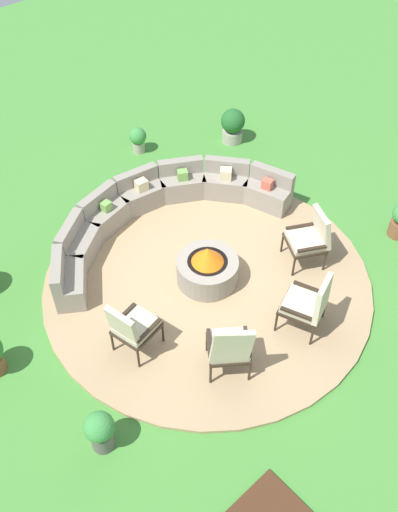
% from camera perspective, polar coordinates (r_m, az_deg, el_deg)
% --- Properties ---
extents(ground_plane, '(24.00, 24.00, 0.00)m').
position_cam_1_polar(ground_plane, '(9.19, 0.84, -2.61)').
color(ground_plane, '#478C38').
extents(patio_circle, '(5.30, 5.30, 0.06)m').
position_cam_1_polar(patio_circle, '(9.17, 0.84, -2.48)').
color(patio_circle, tan).
rests_on(patio_circle, ground_plane).
extents(fire_pit, '(0.99, 0.99, 0.71)m').
position_cam_1_polar(fire_pit, '(8.94, 0.86, -1.20)').
color(fire_pit, gray).
rests_on(fire_pit, patio_circle).
extents(curved_stone_bench, '(4.59, 2.26, 0.71)m').
position_cam_1_polar(curved_stone_bench, '(9.94, -4.30, 4.66)').
color(curved_stone_bench, gray).
rests_on(curved_stone_bench, patio_circle).
extents(lounge_chair_front_left, '(0.71, 0.63, 1.04)m').
position_cam_1_polar(lounge_chair_front_left, '(7.92, -6.83, -7.13)').
color(lounge_chair_front_left, '#2D2319').
rests_on(lounge_chair_front_left, patio_circle).
extents(lounge_chair_front_right, '(0.80, 0.82, 1.14)m').
position_cam_1_polar(lounge_chair_front_right, '(7.65, 3.12, -9.17)').
color(lounge_chair_front_right, '#2D2319').
rests_on(lounge_chair_front_right, patio_circle).
extents(lounge_chair_back_left, '(0.78, 0.78, 1.05)m').
position_cam_1_polar(lounge_chair_back_left, '(8.29, 11.11, -4.68)').
color(lounge_chair_back_left, '#2D2319').
rests_on(lounge_chair_back_left, patio_circle).
extents(lounge_chair_back_right, '(0.80, 0.81, 1.02)m').
position_cam_1_polar(lounge_chair_back_right, '(9.24, 11.26, 1.93)').
color(lounge_chair_back_right, '#2D2319').
rests_on(lounge_chair_back_right, patio_circle).
extents(potted_plant_0, '(0.39, 0.39, 0.67)m').
position_cam_1_polar(potted_plant_0, '(7.41, -9.99, -16.99)').
color(potted_plant_0, '#605B56').
rests_on(potted_plant_0, ground_plane).
extents(potted_plant_1, '(0.35, 0.35, 0.54)m').
position_cam_1_polar(potted_plant_1, '(11.76, -6.19, 11.73)').
color(potted_plant_1, '#A89E8E').
rests_on(potted_plant_1, ground_plane).
extents(potted_plant_4, '(0.50, 0.50, 0.73)m').
position_cam_1_polar(potted_plant_4, '(11.99, 3.44, 13.11)').
color(potted_plant_4, '#A89E8E').
rests_on(potted_plant_4, ground_plane).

